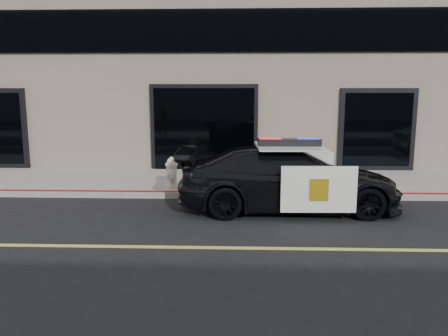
{
  "coord_description": "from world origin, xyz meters",
  "views": [
    {
      "loc": [
        0.14,
        -7.06,
        2.6
      ],
      "look_at": [
        -0.19,
        2.2,
        1.0
      ],
      "focal_mm": 35.0,
      "sensor_mm": 36.0,
      "label": 1
    }
  ],
  "objects": [
    {
      "name": "building_n",
      "position": [
        0.0,
        10.5,
        6.0
      ],
      "size": [
        60.0,
        7.0,
        12.0
      ],
      "primitive_type": "cube",
      "color": "#756856",
      "rests_on": "ground"
    },
    {
      "name": "sidewalk_n",
      "position": [
        0.0,
        5.25,
        0.07
      ],
      "size": [
        60.0,
        3.5,
        0.15
      ],
      "primitive_type": "cube",
      "color": "gray",
      "rests_on": "ground"
    },
    {
      "name": "ground",
      "position": [
        0.0,
        0.0,
        0.0
      ],
      "size": [
        120.0,
        120.0,
        0.0
      ],
      "primitive_type": "plane",
      "color": "black",
      "rests_on": "ground"
    },
    {
      "name": "fire_hydrant",
      "position": [
        -1.62,
        3.99,
        0.54
      ],
      "size": [
        0.37,
        0.52,
        0.82
      ],
      "color": "silver",
      "rests_on": "sidewalk_n"
    },
    {
      "name": "police_car",
      "position": [
        1.24,
        2.54,
        0.72
      ],
      "size": [
        2.38,
        5.01,
        1.61
      ],
      "color": "black",
      "rests_on": "ground"
    }
  ]
}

